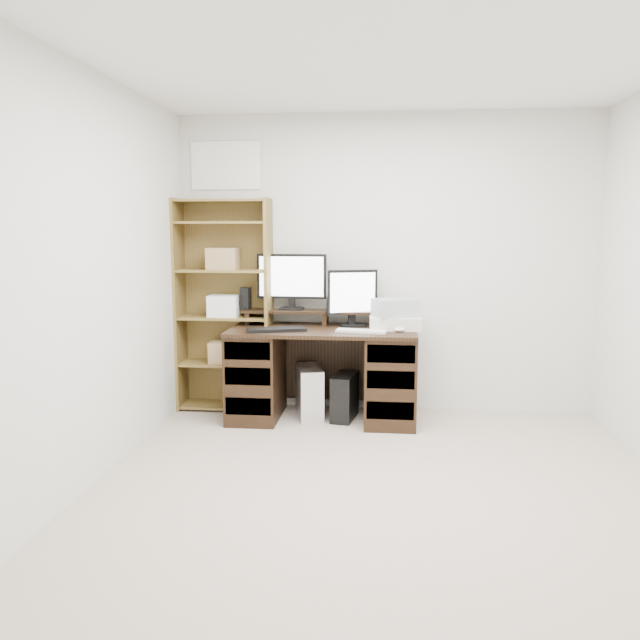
% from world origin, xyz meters
% --- Properties ---
extents(room, '(3.54, 4.04, 2.54)m').
position_xyz_m(room, '(-0.00, 0.00, 1.25)').
color(room, '#B7A491').
rests_on(room, ground).
extents(desk, '(1.50, 0.70, 0.75)m').
position_xyz_m(desk, '(-0.49, 1.64, 0.39)').
color(desk, black).
rests_on(desk, ground).
extents(riser_shelf, '(1.40, 0.22, 0.12)m').
position_xyz_m(riser_shelf, '(-0.49, 1.85, 0.84)').
color(riser_shelf, black).
rests_on(riser_shelf, desk).
extents(monitor_wide, '(0.59, 0.16, 0.47)m').
position_xyz_m(monitor_wide, '(-0.78, 1.89, 1.13)').
color(monitor_wide, black).
rests_on(monitor_wide, riser_shelf).
extents(monitor_small, '(0.41, 0.22, 0.47)m').
position_xyz_m(monitor_small, '(-0.26, 1.79, 1.00)').
color(monitor_small, black).
rests_on(monitor_small, desk).
extents(speaker, '(0.09, 0.09, 0.19)m').
position_xyz_m(speaker, '(-1.17, 1.86, 0.96)').
color(speaker, black).
rests_on(speaker, riser_shelf).
extents(keyboard_black, '(0.49, 0.28, 0.03)m').
position_xyz_m(keyboard_black, '(-0.84, 1.47, 0.76)').
color(keyboard_black, black).
rests_on(keyboard_black, desk).
extents(keyboard_white, '(0.41, 0.19, 0.02)m').
position_xyz_m(keyboard_white, '(-0.17, 1.49, 0.76)').
color(keyboard_white, silver).
rests_on(keyboard_white, desk).
extents(mouse, '(0.10, 0.08, 0.04)m').
position_xyz_m(mouse, '(0.13, 1.54, 0.77)').
color(mouse, silver).
rests_on(mouse, desk).
extents(printer, '(0.42, 0.32, 0.10)m').
position_xyz_m(printer, '(0.09, 1.69, 0.80)').
color(printer, beige).
rests_on(printer, desk).
extents(basket, '(0.39, 0.35, 0.14)m').
position_xyz_m(basket, '(0.09, 1.69, 0.92)').
color(basket, '#979CA1').
rests_on(basket, printer).
extents(tower_silver, '(0.29, 0.45, 0.42)m').
position_xyz_m(tower_silver, '(-0.60, 1.67, 0.21)').
color(tower_silver, silver).
rests_on(tower_silver, ground).
extents(tower_black, '(0.22, 0.39, 0.37)m').
position_xyz_m(tower_black, '(-0.31, 1.65, 0.19)').
color(tower_black, black).
rests_on(tower_black, ground).
extents(bookshelf, '(0.80, 0.30, 1.80)m').
position_xyz_m(bookshelf, '(-1.35, 1.86, 0.92)').
color(bookshelf, olive).
rests_on(bookshelf, ground).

